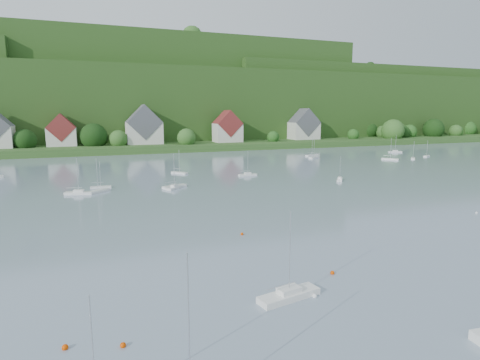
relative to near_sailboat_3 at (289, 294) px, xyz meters
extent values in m
cube|color=#2A511E|center=(0.72, 167.54, 1.05)|extent=(600.00, 60.00, 3.00)
cube|color=#1C3C13|center=(0.72, 242.54, 19.55)|extent=(620.00, 160.00, 40.00)
cube|color=#1C3C13|center=(10.72, 237.54, 27.55)|extent=(240.00, 130.00, 60.00)
cube|color=#1C3C13|center=(160.72, 222.54, 21.55)|extent=(200.00, 110.00, 48.00)
sphere|color=#1E4A16|center=(219.53, 164.06, 5.87)|extent=(10.24, 10.24, 10.24)
sphere|color=#2F5F23|center=(142.21, 147.76, 6.73)|extent=(12.88, 12.88, 12.88)
sphere|color=black|center=(140.07, 165.47, 5.95)|extent=(10.46, 10.46, 10.46)
sphere|color=#1E4A16|center=(119.14, 152.44, 4.64)|extent=(6.45, 6.45, 6.45)
sphere|color=black|center=(152.72, 161.54, 6.02)|extent=(10.68, 10.68, 10.68)
sphere|color=black|center=(178.62, 153.96, 6.72)|extent=(12.85, 12.85, 12.85)
sphere|color=#2F5F23|center=(-6.08, 151.42, 5.21)|extent=(8.19, 8.19, 8.19)
sphere|color=#2F5F23|center=(154.68, 157.89, 5.96)|extent=(10.50, 10.50, 10.50)
sphere|color=black|center=(153.48, 151.81, 5.16)|extent=(8.05, 8.05, 8.05)
sphere|color=#2F5F23|center=(-51.24, 153.61, 4.66)|extent=(6.49, 6.49, 6.49)
sphere|color=#2F5F23|center=(47.57, 159.62, 6.50)|extent=(12.16, 12.16, 12.16)
sphere|color=#2F5F23|center=(23.71, 147.47, 5.39)|extent=(8.73, 8.73, 8.73)
sphere|color=black|center=(-43.16, 153.40, 5.58)|extent=(9.32, 9.32, 9.32)
sphere|color=#1E4A16|center=(199.36, 155.29, 5.06)|extent=(7.74, 7.74, 7.74)
sphere|color=#1E4A16|center=(159.75, 153.65, 5.42)|extent=(8.84, 8.84, 8.84)
sphere|color=#1E4A16|center=(68.56, 149.22, 4.57)|extent=(6.24, 6.24, 6.24)
sphere|color=black|center=(90.14, 162.07, 5.20)|extent=(8.16, 8.16, 8.16)
sphere|color=#2F5F23|center=(145.49, 159.86, 5.18)|extent=(8.09, 8.09, 8.09)
sphere|color=#2F5F23|center=(197.85, 154.83, 5.19)|extent=(8.14, 8.14, 8.14)
sphere|color=black|center=(-16.28, 153.89, 6.42)|extent=(11.92, 11.92, 11.92)
sphere|color=#1E4A16|center=(40.21, 222.56, 59.79)|extent=(12.83, 12.83, 12.83)
sphere|color=#2F5F23|center=(-39.21, 209.71, 58.98)|extent=(8.18, 8.18, 8.18)
sphere|color=#1E4A16|center=(1.83, 247.19, 59.77)|extent=(12.73, 12.73, 12.73)
sphere|color=#1E4A16|center=(84.11, 212.07, 59.56)|extent=(11.50, 11.50, 11.50)
sphere|color=#1E4A16|center=(61.43, 242.42, 60.11)|extent=(14.65, 14.65, 14.65)
sphere|color=#2F5F23|center=(39.97, 198.83, 59.64)|extent=(11.95, 11.95, 11.95)
sphere|color=#1E4A16|center=(120.16, 206.11, 59.25)|extent=(9.76, 9.76, 9.76)
sphere|color=#2F5F23|center=(-46.43, 241.83, 58.78)|extent=(7.07, 7.07, 7.07)
sphere|color=black|center=(-2.75, 210.84, 58.98)|extent=(8.21, 8.21, 8.21)
sphere|color=#2F5F23|center=(-22.10, 234.63, 59.69)|extent=(12.24, 12.24, 12.24)
sphere|color=#2F5F23|center=(115.23, 210.51, 59.12)|extent=(9.00, 9.00, 9.00)
sphere|color=#1E4A16|center=(101.75, 225.51, 58.95)|extent=(8.03, 8.03, 8.03)
sphere|color=#2F5F23|center=(177.36, 225.84, 47.21)|extent=(9.52, 9.52, 9.52)
sphere|color=#2F5F23|center=(233.92, 226.54, 47.14)|extent=(9.12, 9.12, 9.12)
sphere|color=#2F5F23|center=(101.20, 225.89, 48.17)|extent=(14.97, 14.97, 14.97)
sphere|color=black|center=(162.63, 196.39, 46.86)|extent=(7.52, 7.52, 7.52)
sphere|color=#1E4A16|center=(79.38, 223.36, 47.26)|extent=(9.78, 9.78, 9.78)
sphere|color=#1E4A16|center=(120.40, 222.25, 47.65)|extent=(12.02, 12.02, 12.02)
sphere|color=black|center=(138.61, 203.56, 47.57)|extent=(11.57, 11.57, 11.57)
sphere|color=#1E4A16|center=(123.15, 190.27, 47.76)|extent=(12.65, 12.65, 12.65)
sphere|color=#2F5F23|center=(143.35, 195.90, 47.00)|extent=(8.28, 8.28, 8.28)
sphere|color=black|center=(168.61, 231.84, 46.85)|extent=(7.47, 7.47, 7.47)
sphere|color=#2F5F23|center=(99.86, 214.76, 47.20)|extent=(9.48, 9.48, 9.48)
sphere|color=black|center=(190.15, 238.75, 41.02)|extent=(8.43, 8.43, 8.43)
sphere|color=#1E4A16|center=(-39.26, 229.67, 41.65)|extent=(12.01, 12.01, 12.01)
sphere|color=black|center=(182.78, 212.21, 41.92)|extent=(13.54, 13.54, 13.54)
sphere|color=black|center=(119.39, 219.89, 42.19)|extent=(15.08, 15.08, 15.08)
sphere|color=#2F5F23|center=(109.12, 235.56, 42.35)|extent=(15.99, 15.99, 15.99)
sphere|color=black|center=(-2.99, 239.74, 42.30)|extent=(15.72, 15.72, 15.72)
sphere|color=#2F5F23|center=(219.12, 269.03, 42.03)|extent=(14.17, 14.17, 14.17)
sphere|color=#1E4A16|center=(11.60, 235.46, 41.39)|extent=(10.54, 10.54, 10.54)
sphere|color=black|center=(233.82, 201.53, 42.02)|extent=(14.14, 14.14, 14.14)
cube|color=beige|center=(-29.28, 156.54, 6.55)|extent=(12.00, 9.00, 8.00)
cube|color=maroon|center=(-29.28, 156.54, 10.55)|extent=(12.00, 9.36, 12.00)
cube|color=beige|center=(5.72, 155.54, 7.55)|extent=(16.00, 11.00, 10.00)
cube|color=#53545A|center=(5.72, 155.54, 12.55)|extent=(16.00, 11.44, 16.00)
cube|color=beige|center=(45.72, 153.54, 7.05)|extent=(13.00, 10.00, 9.00)
cube|color=maroon|center=(45.72, 153.54, 11.55)|extent=(13.00, 10.40, 13.00)
cube|color=beige|center=(90.72, 157.54, 7.05)|extent=(15.00, 10.00, 9.00)
cube|color=#53545A|center=(90.72, 157.54, 11.55)|extent=(15.00, 10.40, 15.00)
cylinder|color=silver|center=(-12.23, -10.98, 4.94)|extent=(0.10, 0.10, 9.30)
cylinder|color=silver|center=(-17.49, -8.97, 3.58)|extent=(0.10, 0.10, 6.95)
cube|color=white|center=(0.00, 0.00, -0.13)|extent=(6.65, 3.00, 0.64)
cube|color=white|center=(0.00, 0.00, 0.44)|extent=(2.45, 1.67, 0.50)
cylinder|color=silver|center=(0.00, 0.00, 4.20)|extent=(0.10, 0.10, 8.02)
cylinder|color=silver|center=(-0.94, -0.18, 1.09)|extent=(3.48, 0.76, 0.08)
sphere|color=#E54400|center=(-15.53, -2.60, -0.45)|extent=(0.47, 0.47, 0.47)
sphere|color=white|center=(2.48, -0.62, -0.45)|extent=(0.43, 0.43, 0.43)
sphere|color=#E54400|center=(7.23, 3.53, -0.45)|extent=(0.47, 0.47, 0.47)
sphere|color=#E54400|center=(2.84, 20.19, -0.45)|extent=(0.44, 0.44, 0.44)
sphere|color=white|center=(45.97, 17.11, -0.45)|extent=(0.41, 0.41, 0.41)
sphere|color=#E54400|center=(-19.66, -1.36, -0.45)|extent=(0.49, 0.49, 0.49)
cube|color=white|center=(107.79, 106.55, -0.17)|extent=(5.93, 2.90, 0.57)
cube|color=white|center=(107.79, 106.55, 0.37)|extent=(2.21, 1.56, 0.50)
cylinder|color=silver|center=(107.79, 106.55, 3.69)|extent=(0.10, 0.10, 7.14)
cylinder|color=silver|center=(106.95, 106.75, 1.02)|extent=(3.07, 0.82, 0.08)
cube|color=white|center=(0.68, 59.50, -0.16)|extent=(6.12, 3.76, 0.59)
cylinder|color=silver|center=(0.68, 59.50, 3.85)|extent=(0.10, 0.10, 7.42)
cylinder|color=silver|center=(-0.15, 59.16, 1.04)|extent=(3.06, 1.29, 0.08)
cube|color=white|center=(108.01, 89.21, -0.22)|extent=(4.78, 3.54, 0.48)
cylinder|color=silver|center=(108.01, 89.21, 3.00)|extent=(0.10, 0.10, 5.95)
cylinder|color=silver|center=(107.40, 88.85, 0.92)|extent=(2.30, 1.38, 0.08)
cube|color=white|center=(65.88, 106.74, -0.15)|extent=(6.36, 3.55, 0.61)
cylinder|color=silver|center=(65.88, 106.74, 3.99)|extent=(0.10, 0.10, 7.67)
cylinder|color=silver|center=(65.01, 106.45, 1.06)|extent=(3.23, 1.13, 0.08)
cube|color=white|center=(43.10, 54.34, -0.22)|extent=(3.87, 4.54, 0.47)
cube|color=white|center=(43.10, 54.34, 0.27)|extent=(1.72, 1.86, 0.50)
cylinder|color=silver|center=(43.10, 54.34, 2.95)|extent=(0.10, 0.10, 5.86)
cylinder|color=silver|center=(42.68, 53.77, 0.92)|extent=(1.62, 2.11, 0.08)
cube|color=white|center=(-15.65, 65.14, -0.22)|extent=(4.74, 1.69, 0.46)
cylinder|color=silver|center=(-15.65, 65.14, 2.92)|extent=(0.10, 0.10, 5.81)
cylinder|color=silver|center=(-16.34, 65.20, 0.91)|extent=(2.55, 0.29, 0.08)
cube|color=white|center=(-16.32, 60.01, -0.17)|extent=(5.22, 4.87, 0.56)
cylinder|color=silver|center=(-16.32, 60.01, 3.59)|extent=(0.10, 0.10, 6.98)
cylinder|color=silver|center=(-16.95, 59.46, 1.00)|extent=(2.35, 2.10, 0.08)
cube|color=white|center=(0.48, 58.37, -0.20)|extent=(4.64, 4.64, 0.51)
cube|color=white|center=(0.48, 58.37, 0.31)|extent=(1.98, 1.98, 0.50)
cylinder|color=silver|center=(0.48, 58.37, 3.26)|extent=(0.10, 0.10, 6.41)
cylinder|color=silver|center=(-0.06, 57.83, 0.96)|extent=(2.05, 2.05, 0.08)
cube|color=white|center=(-20.30, 59.16, -0.16)|extent=(6.08, 3.17, 0.59)
cube|color=white|center=(-20.30, 59.16, 0.38)|extent=(2.28, 1.66, 0.50)
cylinder|color=silver|center=(-20.30, 59.16, 3.79)|extent=(0.10, 0.10, 7.32)
cylinder|color=silver|center=(-21.15, 59.39, 1.03)|extent=(3.12, 0.95, 0.08)
cube|color=white|center=(62.92, 100.37, -0.17)|extent=(5.62, 4.49, 0.57)
cylinder|color=silver|center=(62.92, 100.37, 3.68)|extent=(0.10, 0.10, 7.12)
cylinder|color=silver|center=(62.21, 99.89, 1.02)|extent=(2.65, 1.80, 0.08)
cube|color=white|center=(86.86, 85.74, -0.15)|extent=(4.97, 5.82, 0.60)
cylinder|color=silver|center=(86.86, 85.74, 3.91)|extent=(0.10, 0.10, 7.52)
cylinder|color=silver|center=(86.31, 86.46, 1.05)|extent=(2.06, 2.69, 0.08)
cube|color=white|center=(23.35, 69.77, -0.19)|extent=(5.25, 1.70, 0.52)
cube|color=white|center=(23.35, 69.77, 0.32)|extent=(1.86, 1.10, 0.50)
cylinder|color=silver|center=(23.35, 69.77, 3.31)|extent=(0.10, 0.10, 6.48)
cylinder|color=silver|center=(22.58, 69.73, 0.97)|extent=(2.85, 0.22, 0.08)
cube|color=white|center=(97.11, 85.09, -0.20)|extent=(4.47, 4.57, 0.50)
cylinder|color=silver|center=(97.11, 85.09, 3.17)|extent=(0.10, 0.10, 6.25)
cylinder|color=silver|center=(96.59, 84.55, 0.95)|extent=(1.96, 2.04, 0.08)
cube|color=white|center=(6.23, 80.30, -0.20)|extent=(4.42, 4.84, 0.51)
cylinder|color=silver|center=(6.23, 80.30, 3.27)|extent=(0.10, 0.10, 6.42)
cylinder|color=silver|center=(5.73, 80.89, 0.96)|extent=(1.89, 2.20, 0.08)
camera|label=1|loc=(-16.75, -31.43, 17.27)|focal=29.48mm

